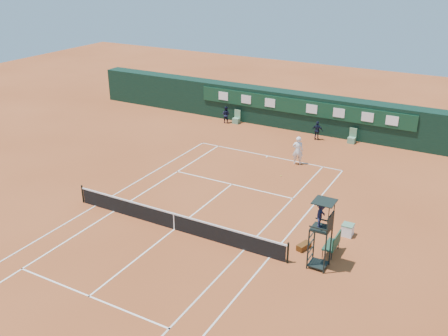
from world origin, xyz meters
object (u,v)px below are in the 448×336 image
(tennis_net, at_px, (174,221))
(cooler, at_px, (348,230))
(umpire_chair, at_px, (322,220))
(player_bench, at_px, (333,243))
(player, at_px, (298,150))

(tennis_net, bearing_deg, cooler, 25.21)
(tennis_net, xyz_separation_m, umpire_chair, (7.74, 0.42, 1.95))
(player_bench, bearing_deg, tennis_net, -167.36)
(player_bench, bearing_deg, player, 120.14)
(umpire_chair, distance_m, player, 12.39)
(player_bench, relative_size, player, 0.60)
(umpire_chair, bearing_deg, tennis_net, -176.93)
(player_bench, bearing_deg, cooler, 86.45)
(player_bench, xyz_separation_m, cooler, (0.13, 2.03, -0.27))
(player_bench, height_order, cooler, player_bench)
(umpire_chair, xyz_separation_m, player, (-5.36, 11.08, -1.45))
(player_bench, relative_size, cooler, 1.86)
(player_bench, distance_m, cooler, 2.06)
(cooler, xyz_separation_m, player, (-5.76, 7.66, 0.68))
(umpire_chair, bearing_deg, player_bench, 78.91)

